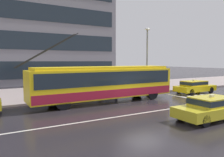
# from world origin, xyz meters

# --- Properties ---
(ground_plane) EXTENTS (160.00, 160.00, 0.00)m
(ground_plane) POSITION_xyz_m (0.00, 0.00, 0.00)
(ground_plane) COLOR #262227
(sidewalk_slab) EXTENTS (80.00, 10.00, 0.14)m
(sidewalk_slab) POSITION_xyz_m (0.00, 9.86, 0.07)
(sidewalk_slab) COLOR gray
(sidewalk_slab) RESTS_ON ground_plane
(crosswalk_stripe_edge_near) EXTENTS (0.44, 4.40, 0.01)m
(crosswalk_stripe_edge_near) POSITION_xyz_m (5.80, 1.43, 0.00)
(crosswalk_stripe_edge_near) COLOR beige
(crosswalk_stripe_edge_near) RESTS_ON ground_plane
(crosswalk_stripe_inner_a) EXTENTS (0.44, 4.40, 0.01)m
(crosswalk_stripe_inner_a) POSITION_xyz_m (6.70, 1.43, 0.00)
(crosswalk_stripe_inner_a) COLOR beige
(crosswalk_stripe_inner_a) RESTS_ON ground_plane
(crosswalk_stripe_center) EXTENTS (0.44, 4.40, 0.01)m
(crosswalk_stripe_center) POSITION_xyz_m (7.60, 1.43, 0.00)
(crosswalk_stripe_center) COLOR beige
(crosswalk_stripe_center) RESTS_ON ground_plane
(crosswalk_stripe_inner_b) EXTENTS (0.44, 4.40, 0.01)m
(crosswalk_stripe_inner_b) POSITION_xyz_m (8.50, 1.43, 0.00)
(crosswalk_stripe_inner_b) COLOR beige
(crosswalk_stripe_inner_b) RESTS_ON ground_plane
(lane_centre_line) EXTENTS (72.00, 0.14, 0.01)m
(lane_centre_line) POSITION_xyz_m (0.00, -1.20, 0.00)
(lane_centre_line) COLOR silver
(lane_centre_line) RESTS_ON ground_plane
(trolleybus) EXTENTS (12.48, 2.64, 5.26)m
(trolleybus) POSITION_xyz_m (-1.38, 3.26, 1.56)
(trolleybus) COLOR yellow
(trolleybus) RESTS_ON ground_plane
(taxi_oncoming_near) EXTENTS (4.24, 1.86, 1.39)m
(taxi_oncoming_near) POSITION_xyz_m (1.23, -4.27, 0.70)
(taxi_oncoming_near) COLOR yellow
(taxi_oncoming_near) RESTS_ON ground_plane
(taxi_ahead_of_bus) EXTENTS (4.41, 1.77, 1.39)m
(taxi_ahead_of_bus) POSITION_xyz_m (8.58, 2.78, 0.70)
(taxi_ahead_of_bus) COLOR yellow
(taxi_ahead_of_bus) RESTS_ON ground_plane
(bus_shelter) EXTENTS (4.04, 1.64, 2.53)m
(bus_shelter) POSITION_xyz_m (-1.84, 6.97, 2.03)
(bus_shelter) COLOR gray
(bus_shelter) RESTS_ON sidewalk_slab
(pedestrian_at_shelter) EXTENTS (0.49, 0.49, 1.67)m
(pedestrian_at_shelter) POSITION_xyz_m (0.95, 5.40, 1.13)
(pedestrian_at_shelter) COLOR navy
(pedestrian_at_shelter) RESTS_ON sidewalk_slab
(pedestrian_approaching_curb) EXTENTS (1.28, 1.28, 2.02)m
(pedestrian_approaching_curb) POSITION_xyz_m (0.24, 7.53, 1.71)
(pedestrian_approaching_curb) COLOR #2D314C
(pedestrian_approaching_curb) RESTS_ON sidewalk_slab
(street_lamp) EXTENTS (0.60, 0.32, 6.45)m
(street_lamp) POSITION_xyz_m (4.80, 5.68, 3.97)
(street_lamp) COLOR gray
(street_lamp) RESTS_ON sidewalk_slab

